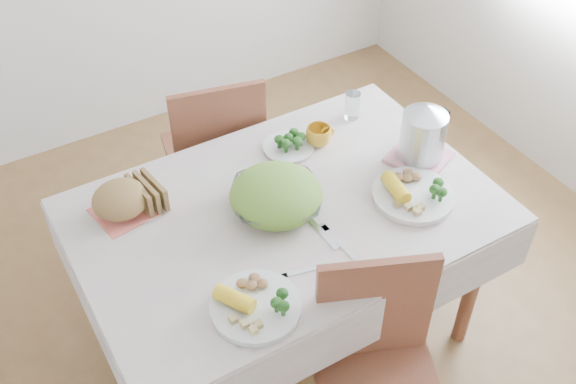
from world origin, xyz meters
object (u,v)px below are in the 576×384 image
dining_table (286,278)px  yellow_mug (319,136)px  dinner_plate_right (413,196)px  electric_kettle (423,135)px  chair_far (214,152)px  salad_bowl (276,200)px  dinner_plate_left (256,307)px

dining_table → yellow_mug: yellow_mug is taller
dinner_plate_right → electric_kettle: electric_kettle is taller
electric_kettle → dinner_plate_right: bearing=-151.7°
chair_far → dining_table: bearing=98.0°
salad_bowl → dinner_plate_right: bearing=-24.7°
dining_table → electric_kettle: electric_kettle is taller
yellow_mug → electric_kettle: (0.29, -0.28, 0.08)m
dinner_plate_left → electric_kettle: bearing=19.5°
dining_table → electric_kettle: size_ratio=5.82×
dinner_plate_left → yellow_mug: yellow_mug is taller
salad_bowl → chair_far: bearing=83.5°
dinner_plate_left → dinner_plate_right: (0.74, 0.15, 0.00)m
electric_kettle → dining_table: bearing=160.3°
salad_bowl → dinner_plate_left: bearing=-128.0°
dining_table → salad_bowl: 0.43m
dining_table → dinner_plate_left: dinner_plate_left is taller
chair_far → dinner_plate_right: chair_far is taller
dinner_plate_right → yellow_mug: 0.46m
yellow_mug → dining_table: bearing=-139.5°
dining_table → chair_far: size_ratio=1.49×
chair_far → salad_bowl: chair_far is taller
dining_table → dinner_plate_right: bearing=-23.7°
electric_kettle → chair_far: bearing=106.6°
dinner_plate_right → dining_table: bearing=156.3°
dinner_plate_right → electric_kettle: (0.16, 0.17, 0.11)m
dining_table → yellow_mug: 0.58m
dining_table → electric_kettle: 0.78m
chair_far → dinner_plate_right: 1.07m
dining_table → electric_kettle: (0.59, -0.02, 0.51)m
chair_far → dinner_plate_left: 1.20m
chair_far → electric_kettle: bearing=136.4°
dinner_plate_right → chair_far: bearing=111.3°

